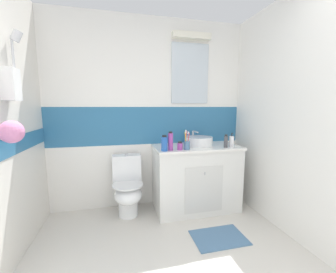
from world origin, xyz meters
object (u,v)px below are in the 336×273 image
object	(u,v)px
sink_basin	(198,141)
mouthwash_bottle	(164,144)
toothbrush_cup	(187,144)
deodorant_spray_can	(226,141)
lotion_bottle_short	(180,146)
shampoo_bottle_tall	(171,141)
toilet	(128,187)
soap_dispenser	(232,142)

from	to	relation	value
sink_basin	mouthwash_bottle	bearing A→B (deg)	-155.03
sink_basin	toothbrush_cup	world-z (taller)	toothbrush_cup
sink_basin	deodorant_spray_can	distance (m)	0.35
sink_basin	mouthwash_bottle	size ratio (longest dim) A/B	2.22
toothbrush_cup	lotion_bottle_short	bearing A→B (deg)	-177.51
mouthwash_bottle	shampoo_bottle_tall	size ratio (longest dim) A/B	0.83
sink_basin	shampoo_bottle_tall	size ratio (longest dim) A/B	1.84
deodorant_spray_can	lotion_bottle_short	world-z (taller)	deodorant_spray_can
toilet	shampoo_bottle_tall	size ratio (longest dim) A/B	3.42
soap_dispenser	lotion_bottle_short	size ratio (longest dim) A/B	1.79
deodorant_spray_can	sink_basin	bearing A→B (deg)	141.23
sink_basin	soap_dispenser	size ratio (longest dim) A/B	2.27
mouthwash_bottle	soap_dispenser	bearing A→B (deg)	1.83
toilet	mouthwash_bottle	world-z (taller)	mouthwash_bottle
toothbrush_cup	shampoo_bottle_tall	xyz separation A→B (m)	(-0.20, -0.00, 0.04)
sink_basin	soap_dispenser	bearing A→B (deg)	-30.47
lotion_bottle_short	deodorant_spray_can	bearing A→B (deg)	-0.07
deodorant_spray_can	shampoo_bottle_tall	xyz separation A→B (m)	(-0.71, 0.00, 0.03)
sink_basin	lotion_bottle_short	world-z (taller)	sink_basin
sink_basin	shampoo_bottle_tall	world-z (taller)	shampoo_bottle_tall
toothbrush_cup	deodorant_spray_can	bearing A→B (deg)	-0.50
soap_dispenser	deodorant_spray_can	world-z (taller)	soap_dispenser
toilet	mouthwash_bottle	distance (m)	0.76
soap_dispenser	lotion_bottle_short	bearing A→B (deg)	-179.25
toothbrush_cup	mouthwash_bottle	distance (m)	0.28
shampoo_bottle_tall	sink_basin	bearing A→B (deg)	26.67
sink_basin	shampoo_bottle_tall	distance (m)	0.49
sink_basin	toilet	world-z (taller)	sink_basin
toilet	deodorant_spray_can	xyz separation A→B (m)	(1.20, -0.24, 0.58)
deodorant_spray_can	shampoo_bottle_tall	world-z (taller)	shampoo_bottle_tall
toilet	soap_dispenser	world-z (taller)	soap_dispenser
lotion_bottle_short	soap_dispenser	bearing A→B (deg)	0.75
sink_basin	shampoo_bottle_tall	xyz separation A→B (m)	(-0.43, -0.22, 0.04)
soap_dispenser	lotion_bottle_short	distance (m)	0.68
mouthwash_bottle	deodorant_spray_can	xyz separation A→B (m)	(0.78, 0.02, -0.01)
mouthwash_bottle	shampoo_bottle_tall	world-z (taller)	shampoo_bottle_tall
deodorant_spray_can	lotion_bottle_short	xyz separation A→B (m)	(-0.59, 0.00, -0.03)
toilet	mouthwash_bottle	xyz separation A→B (m)	(0.42, -0.26, 0.58)
sink_basin	toothbrush_cup	xyz separation A→B (m)	(-0.23, -0.22, -0.00)
soap_dispenser	mouthwash_bottle	distance (m)	0.87
lotion_bottle_short	sink_basin	bearing A→B (deg)	34.44
toothbrush_cup	mouthwash_bottle	bearing A→B (deg)	-175.35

